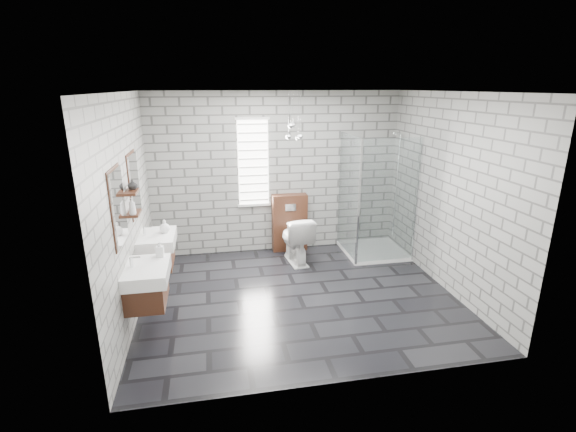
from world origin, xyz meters
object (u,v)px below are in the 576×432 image
object	(u,v)px
cistern_panel	(290,223)
shower_enclosure	(372,227)
vanity_right	(154,241)
toilet	(296,239)
vanity_left	(143,274)

from	to	relation	value
cistern_panel	shower_enclosure	world-z (taller)	shower_enclosure
vanity_right	cistern_panel	world-z (taller)	vanity_right
shower_enclosure	vanity_right	bearing A→B (deg)	-168.52
cistern_panel	vanity_right	bearing A→B (deg)	-150.11
vanity_right	toilet	world-z (taller)	vanity_right
toilet	cistern_panel	bearing A→B (deg)	-96.11
vanity_right	shower_enclosure	xyz separation A→B (m)	(3.41, 0.69, -0.25)
vanity_left	cistern_panel	world-z (taller)	vanity_left
vanity_right	toilet	distance (m)	2.24
vanity_left	vanity_right	distance (m)	1.06
vanity_left	shower_enclosure	xyz separation A→B (m)	(3.41, 1.75, -0.25)
vanity_right	cistern_panel	bearing A→B (deg)	29.89
vanity_right	cistern_panel	xyz separation A→B (m)	(2.10, 1.21, -0.26)
cistern_panel	toilet	size ratio (longest dim) A/B	1.28
cistern_panel	shower_enclosure	size ratio (longest dim) A/B	0.49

